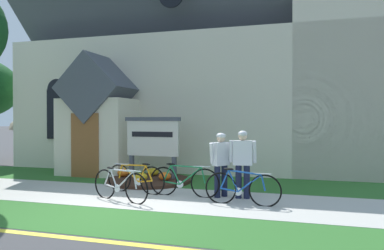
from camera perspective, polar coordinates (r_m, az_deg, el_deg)
The scene contains 15 objects.
ground at distance 11.69m, azimuth -3.43°, elevation -8.49°, with size 140.00×140.00×0.00m, color #3D3D3F.
sidewalk_slab at distance 9.70m, azimuth -10.98°, elevation -10.43°, with size 32.00×2.58×0.01m, color #B7B5AD.
grass_verge at distance 7.87m, azimuth -18.60°, elevation -13.16°, with size 32.00×1.81×0.01m, color #2D6628.
church_lawn at distance 12.01m, azimuth -5.21°, elevation -8.22°, with size 24.00×2.57×0.01m, color #2D6628.
curb_paint_stripe at distance 7.06m, azimuth -23.72°, elevation -14.84°, with size 28.00×0.16×0.01m, color yellow.
church_building at distance 17.31m, azimuth 2.93°, elevation 10.35°, with size 13.94×10.99×13.48m.
church_sign at distance 11.68m, azimuth -6.03°, elevation -2.15°, with size 1.84×0.19×1.97m.
flower_bed at distance 11.52m, azimuth -6.73°, elevation -8.25°, with size 2.57×2.57×0.34m.
bicycle_silver at distance 8.51m, azimuth 7.63°, elevation -9.50°, with size 1.72×0.10×0.83m.
bicycle_green at distance 9.86m, azimuth -8.57°, elevation -8.04°, with size 1.74×0.33×0.80m.
bicycle_blue at distance 9.33m, azimuth -1.28°, elevation -8.53°, with size 1.81×0.08×0.83m.
bicycle_white at distance 8.97m, azimuth -10.92°, elevation -8.97°, with size 1.68×0.62×0.80m.
cyclist_in_orange_jersey at distance 9.07m, azimuth 7.71°, elevation -5.17°, with size 0.65×0.28×1.63m.
cyclist_in_red_jersey at distance 9.19m, azimuth 4.42°, elevation -5.36°, with size 0.46×0.60×1.57m.
distant_hill at distance 64.74m, azimuth 15.60°, elevation -0.79°, with size 109.02×47.53×16.38m, color #847A5B.
Camera 1 is at (3.95, -6.83, 1.91)m, focal length 35.07 mm.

